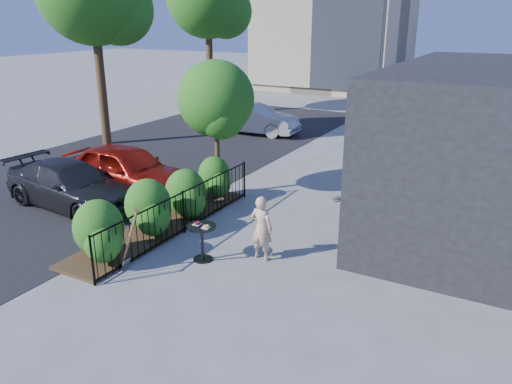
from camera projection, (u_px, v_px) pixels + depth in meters
The scene contains 13 objects.
ground at pixel (236, 245), 11.80m from camera, with size 120.00×120.00×0.00m, color gray.
fence at pixel (184, 211), 12.30m from camera, with size 0.05×6.05×1.10m.
planting_bed at pixel (163, 226), 12.79m from camera, with size 1.30×6.00×0.08m, color #382616.
shrubs at pixel (167, 201), 12.61m from camera, with size 1.10×5.60×1.24m.
patio_tree at pixel (217, 104), 14.19m from camera, with size 2.20×2.20×3.94m.
street at pixel (109, 171), 17.46m from camera, with size 9.00×30.00×0.01m, color black.
street_tree_far at pixel (208, 1), 25.92m from camera, with size 4.40×4.40×8.28m.
cafe_table at pixel (202, 237), 10.88m from camera, with size 0.65×0.65×0.87m.
woman at pixel (262, 228), 10.89m from camera, with size 0.54×0.35×1.48m, color tan.
shovel at pixel (129, 243), 10.33m from camera, with size 0.56×0.20×1.53m.
car_red at pixel (126, 170), 15.04m from camera, with size 1.78×4.41×1.50m, color maroon.
car_silver at pixel (254, 119), 22.95m from camera, with size 1.45×4.16×1.37m, color #B1B1B6.
car_darkgrey at pixel (71, 185), 14.02m from camera, with size 1.77×4.35×1.26m, color black.
Camera 1 is at (5.57, -9.19, 5.07)m, focal length 35.00 mm.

